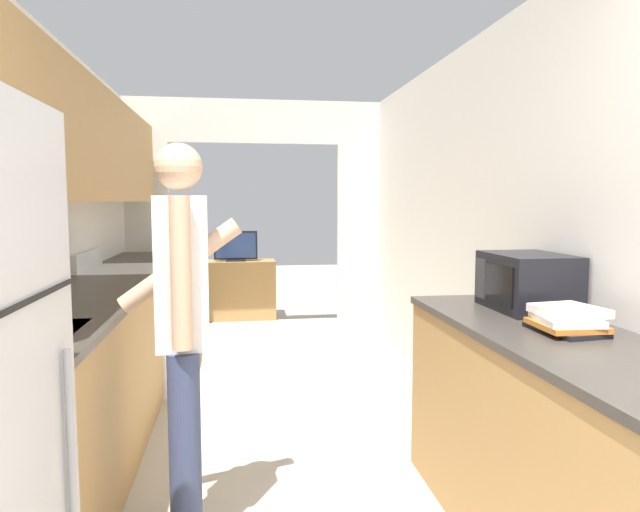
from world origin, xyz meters
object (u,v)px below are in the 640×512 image
range_oven (129,327)px  microwave (527,282)px  person (182,332)px  book_stack (567,320)px  tv_cabinet (236,290)px  television (236,246)px

range_oven → microwave: 3.04m
person → book_stack: bearing=-108.2°
range_oven → book_stack: size_ratio=3.45×
book_stack → tv_cabinet: (-1.29, 4.98, -0.62)m
person → microwave: bearing=-90.9°
book_stack → tv_cabinet: book_stack is taller
range_oven → person: (0.61, -2.14, 0.43)m
person → microwave: size_ratio=3.70×
tv_cabinet → television: size_ratio=1.82×
person → television: (0.21, 4.60, -0.01)m
television → range_oven: bearing=-108.5°
microwave → book_stack: 0.48m
tv_cabinet → book_stack: bearing=-75.5°
range_oven → tv_cabinet: size_ratio=1.12×
television → person: bearing=-92.7°
microwave → book_stack: (-0.08, -0.47, -0.08)m
tv_cabinet → range_oven: bearing=-108.2°
range_oven → person: 2.27m
range_oven → tv_cabinet: range_oven is taller
person → range_oven: bearing=10.3°
microwave → tv_cabinet: microwave is taller
range_oven → microwave: bearing=-42.6°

